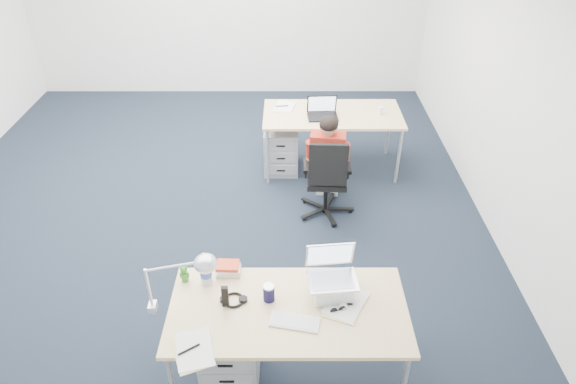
{
  "coord_description": "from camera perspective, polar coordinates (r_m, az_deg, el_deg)",
  "views": [
    {
      "loc": [
        0.92,
        -4.33,
        3.29
      ],
      "look_at": [
        0.92,
        -0.71,
        0.85
      ],
      "focal_mm": 32.0,
      "sensor_mm": 36.0,
      "label": 1
    }
  ],
  "objects": [
    {
      "name": "desk_lamp",
      "position": [
        3.41,
        -12.89,
        -9.85
      ],
      "size": [
        0.46,
        0.26,
        0.49
      ],
      "primitive_type": null,
      "rotation": [
        0.0,
        0.0,
        -0.24
      ],
      "color": "silver",
      "rests_on": "desk_near"
    },
    {
      "name": "desk_far",
      "position": [
        6.05,
        4.95,
        8.31
      ],
      "size": [
        1.6,
        0.8,
        0.73
      ],
      "color": "#D3B37A",
      "rests_on": "ground"
    },
    {
      "name": "wireless_keyboard",
      "position": [
        3.42,
        0.73,
        -14.22
      ],
      "size": [
        0.34,
        0.19,
        0.02
      ],
      "primitive_type": "cube",
      "rotation": [
        0.0,
        0.0,
        -0.2
      ],
      "color": "white",
      "rests_on": "desk_near"
    },
    {
      "name": "sunglasses",
      "position": [
        3.5,
        5.59,
        -12.94
      ],
      "size": [
        0.12,
        0.08,
        0.03
      ],
      "primitive_type": null,
      "rotation": [
        0.0,
        0.0,
        0.27
      ],
      "color": "black",
      "rests_on": "desk_near"
    },
    {
      "name": "far_cup",
      "position": [
        6.07,
        10.21,
        8.91
      ],
      "size": [
        0.07,
        0.07,
        0.09
      ],
      "primitive_type": "cylinder",
      "rotation": [
        0.0,
        0.0,
        -0.22
      ],
      "color": "white",
      "rests_on": "desk_far"
    },
    {
      "name": "silver_laptop",
      "position": [
        3.49,
        5.0,
        -9.26
      ],
      "size": [
        0.36,
        0.29,
        0.35
      ],
      "primitive_type": null,
      "rotation": [
        0.0,
        0.0,
        0.1
      ],
      "color": "silver",
      "rests_on": "desk_near"
    },
    {
      "name": "seated_person",
      "position": [
        5.39,
        4.43,
        3.48
      ],
      "size": [
        0.38,
        0.64,
        1.12
      ],
      "rotation": [
        0.0,
        0.0,
        -0.14
      ],
      "color": "#A22617",
      "rests_on": "ground"
    },
    {
      "name": "dark_laptop",
      "position": [
        5.86,
        3.91,
        9.32
      ],
      "size": [
        0.36,
        0.35,
        0.25
      ],
      "primitive_type": null,
      "rotation": [
        0.0,
        0.0,
        0.06
      ],
      "color": "black",
      "rests_on": "desk_far"
    },
    {
      "name": "can_koozie",
      "position": [
        3.52,
        -2.14,
        -11.12
      ],
      "size": [
        0.09,
        0.09,
        0.13
      ],
      "primitive_type": "cylinder",
      "rotation": [
        0.0,
        0.0,
        -0.2
      ],
      "color": "#141238",
      "rests_on": "desk_near"
    },
    {
      "name": "cordless_phone",
      "position": [
        3.5,
        -7.0,
        -11.43
      ],
      "size": [
        0.05,
        0.03,
        0.17
      ],
      "primitive_type": "cube",
      "rotation": [
        0.0,
        0.0,
        0.03
      ],
      "color": "black",
      "rests_on": "desk_near"
    },
    {
      "name": "bear_figurine",
      "position": [
        3.73,
        -11.46,
        -8.9
      ],
      "size": [
        0.07,
        0.06,
        0.13
      ],
      "primitive_type": null,
      "rotation": [
        0.0,
        0.0,
        -0.1
      ],
      "color": "#1E721E",
      "rests_on": "desk_near"
    },
    {
      "name": "floor",
      "position": [
        5.52,
        -9.65,
        -3.23
      ],
      "size": [
        7.0,
        7.0,
        0.0
      ],
      "primitive_type": "plane",
      "color": "black",
      "rests_on": "ground"
    },
    {
      "name": "papers_right",
      "position": [
        3.55,
        6.29,
        -12.29
      ],
      "size": [
        0.34,
        0.39,
        0.01
      ],
      "primitive_type": "cube",
      "rotation": [
        0.0,
        0.0,
        -0.46
      ],
      "color": "#DACE7E",
      "rests_on": "desk_near"
    },
    {
      "name": "desk_near",
      "position": [
        3.55,
        0.02,
        -13.32
      ],
      "size": [
        1.6,
        0.8,
        0.73
      ],
      "color": "#D3B37A",
      "rests_on": "ground"
    },
    {
      "name": "far_papers",
      "position": [
        6.16,
        -0.49,
        9.44
      ],
      "size": [
        0.28,
        0.36,
        0.01
      ],
      "primitive_type": "cube",
      "rotation": [
        0.0,
        0.0,
        -0.21
      ],
      "color": "white",
      "rests_on": "desk_far"
    },
    {
      "name": "room",
      "position": [
        4.7,
        -11.66,
        13.68
      ],
      "size": [
        6.02,
        7.02,
        2.8
      ],
      "color": "silver",
      "rests_on": "ground"
    },
    {
      "name": "drawer_pedestal_far",
      "position": [
        6.21,
        -0.77,
        4.88
      ],
      "size": [
        0.4,
        0.5,
        0.55
      ],
      "primitive_type": "cube",
      "color": "#A9ACAF",
      "rests_on": "ground"
    },
    {
      "name": "book_stack",
      "position": [
        3.76,
        -6.65,
        -8.43
      ],
      "size": [
        0.2,
        0.17,
        0.08
      ],
      "primitive_type": "cube",
      "rotation": [
        0.0,
        0.0,
        0.24
      ],
      "color": "silver",
      "rests_on": "desk_near"
    },
    {
      "name": "papers_left",
      "position": [
        3.33,
        -10.57,
        -16.94
      ],
      "size": [
        0.3,
        0.36,
        0.01
      ],
      "primitive_type": "cube",
      "rotation": [
        0.0,
        0.0,
        0.3
      ],
      "color": "#DACE7E",
      "rests_on": "desk_near"
    },
    {
      "name": "headphones",
      "position": [
        3.57,
        -6.07,
        -11.78
      ],
      "size": [
        0.19,
        0.15,
        0.03
      ],
      "primitive_type": null,
      "rotation": [
        0.0,
        0.0,
        -0.01
      ],
      "color": "black",
      "rests_on": "desk_near"
    },
    {
      "name": "water_bottle",
      "position": [
        3.64,
        -9.18,
        -8.41
      ],
      "size": [
        0.09,
        0.09,
        0.26
      ],
      "primitive_type": "cylinder",
      "rotation": [
        0.0,
        0.0,
        -0.12
      ],
      "color": "silver",
      "rests_on": "desk_near"
    },
    {
      "name": "office_chair",
      "position": [
        5.42,
        4.24,
        -0.09
      ],
      "size": [
        0.62,
        0.62,
        0.94
      ],
      "rotation": [
        0.0,
        0.0,
        -0.04
      ],
      "color": "black",
      "rests_on": "ground"
    },
    {
      "name": "computer_mouse",
      "position": [
        3.53,
        6.12,
        -12.37
      ],
      "size": [
        0.06,
        0.09,
        0.03
      ],
      "primitive_type": "ellipsoid",
      "rotation": [
        0.0,
        0.0,
        0.05
      ],
      "color": "white",
      "rests_on": "desk_near"
    },
    {
      "name": "drawer_pedestal_near",
      "position": [
        3.89,
        -6.41,
        -17.13
      ],
      "size": [
        0.4,
        0.5,
        0.55
      ],
      "primitive_type": "cube",
      "color": "#A9ACAF",
      "rests_on": "ground"
    }
  ]
}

